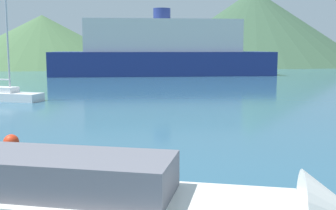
{
  "coord_description": "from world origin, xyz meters",
  "views": [
    {
      "loc": [
        -1.5,
        -3.89,
        3.62
      ],
      "look_at": [
        -0.78,
        14.0,
        1.2
      ],
      "focal_mm": 45.0,
      "sensor_mm": 36.0,
      "label": 1
    }
  ],
  "objects_px": {
    "motorboat_near": "(143,208)",
    "sailboat_inner": "(6,94)",
    "ferry_distant": "(162,51)",
    "buoy_marker": "(12,149)"
  },
  "relations": [
    {
      "from": "ferry_distant",
      "to": "buoy_marker",
      "type": "xyz_separation_m",
      "value": [
        -6.09,
        -44.56,
        -2.9
      ]
    },
    {
      "from": "motorboat_near",
      "to": "buoy_marker",
      "type": "bearing_deg",
      "value": 141.58
    },
    {
      "from": "motorboat_near",
      "to": "buoy_marker",
      "type": "distance_m",
      "value": 7.17
    },
    {
      "from": "sailboat_inner",
      "to": "ferry_distant",
      "type": "relative_size",
      "value": 0.26
    },
    {
      "from": "ferry_distant",
      "to": "buoy_marker",
      "type": "bearing_deg",
      "value": -101.11
    },
    {
      "from": "motorboat_near",
      "to": "sailboat_inner",
      "type": "bearing_deg",
      "value": 128.39
    },
    {
      "from": "motorboat_near",
      "to": "sailboat_inner",
      "type": "relative_size",
      "value": 1.22
    },
    {
      "from": "motorboat_near",
      "to": "ferry_distant",
      "type": "height_order",
      "value": "ferry_distant"
    },
    {
      "from": "sailboat_inner",
      "to": "buoy_marker",
      "type": "relative_size",
      "value": 9.59
    },
    {
      "from": "motorboat_near",
      "to": "sailboat_inner",
      "type": "xyz_separation_m",
      "value": [
        -10.0,
        21.62,
        -0.04
      ]
    }
  ]
}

